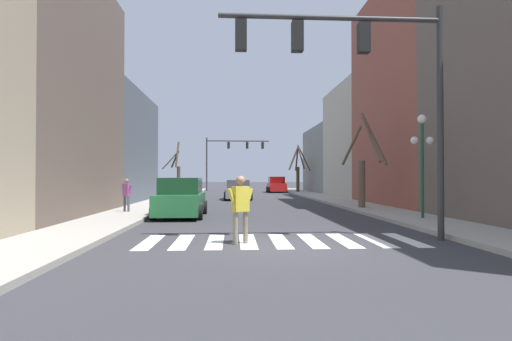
{
  "coord_description": "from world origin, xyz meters",
  "views": [
    {
      "loc": [
        -1.32,
        -10.31,
        1.8
      ],
      "look_at": [
        0.49,
        20.57,
        2.27
      ],
      "focal_mm": 28.0,
      "sensor_mm": 36.0,
      "label": 1
    }
  ],
  "objects_px": {
    "traffic_signal_near": "(361,66)",
    "traffic_signal_far": "(230,151)",
    "pedestrian_on_right_sidewalk": "(241,204)",
    "street_tree_left_far": "(364,167)",
    "street_tree_right_near": "(298,169)",
    "car_driving_toward_lane": "(238,190)",
    "street_lamp_right_corner": "(422,144)",
    "pedestrian_on_left_sidewalk": "(127,192)",
    "car_parked_left_mid": "(181,199)",
    "street_tree_right_mid": "(177,172)",
    "car_parked_right_far": "(276,185)"
  },
  "relations": [
    {
      "from": "car_driving_toward_lane",
      "to": "street_tree_left_far",
      "type": "relative_size",
      "value": 0.93
    },
    {
      "from": "car_parked_right_far",
      "to": "pedestrian_on_left_sidewalk",
      "type": "distance_m",
      "value": 27.87
    },
    {
      "from": "car_driving_toward_lane",
      "to": "street_tree_left_far",
      "type": "distance_m",
      "value": 12.49
    },
    {
      "from": "car_driving_toward_lane",
      "to": "car_parked_right_far",
      "type": "distance_m",
      "value": 14.52
    },
    {
      "from": "traffic_signal_near",
      "to": "pedestrian_on_right_sidewalk",
      "type": "height_order",
      "value": "traffic_signal_near"
    },
    {
      "from": "pedestrian_on_right_sidewalk",
      "to": "street_tree_right_near",
      "type": "height_order",
      "value": "street_tree_right_near"
    },
    {
      "from": "pedestrian_on_left_sidewalk",
      "to": "pedestrian_on_right_sidewalk",
      "type": "height_order",
      "value": "pedestrian_on_right_sidewalk"
    },
    {
      "from": "pedestrian_on_right_sidewalk",
      "to": "street_tree_right_mid",
      "type": "bearing_deg",
      "value": 71.4
    },
    {
      "from": "car_driving_toward_lane",
      "to": "street_tree_right_near",
      "type": "relative_size",
      "value": 0.92
    },
    {
      "from": "traffic_signal_near",
      "to": "street_tree_right_mid",
      "type": "distance_m",
      "value": 29.11
    },
    {
      "from": "car_parked_right_far",
      "to": "street_tree_left_far",
      "type": "bearing_deg",
      "value": -175.32
    },
    {
      "from": "traffic_signal_far",
      "to": "pedestrian_on_right_sidewalk",
      "type": "distance_m",
      "value": 39.84
    },
    {
      "from": "pedestrian_on_right_sidewalk",
      "to": "car_parked_left_mid",
      "type": "bearing_deg",
      "value": 79.26
    },
    {
      "from": "street_tree_right_mid",
      "to": "street_tree_left_far",
      "type": "relative_size",
      "value": 0.98
    },
    {
      "from": "car_parked_right_far",
      "to": "car_parked_left_mid",
      "type": "bearing_deg",
      "value": 164.95
    },
    {
      "from": "traffic_signal_far",
      "to": "car_parked_right_far",
      "type": "distance_m",
      "value": 8.54
    },
    {
      "from": "traffic_signal_near",
      "to": "traffic_signal_far",
      "type": "distance_m",
      "value": 39.55
    },
    {
      "from": "traffic_signal_far",
      "to": "street_tree_right_mid",
      "type": "bearing_deg",
      "value": -112.68
    },
    {
      "from": "car_parked_right_far",
      "to": "street_tree_right_near",
      "type": "height_order",
      "value": "street_tree_right_near"
    },
    {
      "from": "car_parked_right_far",
      "to": "street_tree_left_far",
      "type": "relative_size",
      "value": 0.85
    },
    {
      "from": "car_driving_toward_lane",
      "to": "car_parked_left_mid",
      "type": "height_order",
      "value": "car_parked_left_mid"
    },
    {
      "from": "traffic_signal_far",
      "to": "car_driving_toward_lane",
      "type": "distance_m",
      "value": 19.44
    },
    {
      "from": "traffic_signal_near",
      "to": "street_tree_right_near",
      "type": "height_order",
      "value": "traffic_signal_near"
    },
    {
      "from": "traffic_signal_near",
      "to": "car_driving_toward_lane",
      "type": "distance_m",
      "value": 21.08
    },
    {
      "from": "street_tree_right_near",
      "to": "street_tree_left_far",
      "type": "bearing_deg",
      "value": -90.42
    },
    {
      "from": "car_parked_left_mid",
      "to": "street_tree_right_mid",
      "type": "height_order",
      "value": "street_tree_right_mid"
    },
    {
      "from": "pedestrian_on_right_sidewalk",
      "to": "traffic_signal_near",
      "type": "bearing_deg",
      "value": -24.97
    },
    {
      "from": "car_parked_left_mid",
      "to": "traffic_signal_near",
      "type": "bearing_deg",
      "value": -139.92
    },
    {
      "from": "street_tree_right_near",
      "to": "street_tree_right_mid",
      "type": "xyz_separation_m",
      "value": [
        -12.42,
        -4.68,
        -0.32
      ]
    },
    {
      "from": "traffic_signal_far",
      "to": "car_driving_toward_lane",
      "type": "relative_size",
      "value": 1.67
    },
    {
      "from": "street_lamp_right_corner",
      "to": "pedestrian_on_left_sidewalk",
      "type": "xyz_separation_m",
      "value": [
        -12.59,
        3.6,
        -2.02
      ]
    },
    {
      "from": "traffic_signal_near",
      "to": "street_tree_right_mid",
      "type": "xyz_separation_m",
      "value": [
        -8.9,
        27.59,
        -2.64
      ]
    },
    {
      "from": "traffic_signal_near",
      "to": "car_parked_right_far",
      "type": "height_order",
      "value": "traffic_signal_near"
    },
    {
      "from": "traffic_signal_near",
      "to": "street_tree_left_far",
      "type": "relative_size",
      "value": 1.31
    },
    {
      "from": "car_parked_left_mid",
      "to": "street_tree_right_mid",
      "type": "relative_size",
      "value": 0.88
    },
    {
      "from": "pedestrian_on_right_sidewalk",
      "to": "street_tree_left_far",
      "type": "bearing_deg",
      "value": 26.64
    },
    {
      "from": "street_tree_right_near",
      "to": "street_tree_left_far",
      "type": "height_order",
      "value": "street_tree_right_near"
    },
    {
      "from": "street_tree_right_near",
      "to": "traffic_signal_near",
      "type": "bearing_deg",
      "value": -96.23
    },
    {
      "from": "street_lamp_right_corner",
      "to": "car_driving_toward_lane",
      "type": "relative_size",
      "value": 0.87
    },
    {
      "from": "car_parked_left_mid",
      "to": "street_tree_right_near",
      "type": "xyz_separation_m",
      "value": [
        9.45,
        25.22,
        1.78
      ]
    },
    {
      "from": "traffic_signal_near",
      "to": "pedestrian_on_left_sidewalk",
      "type": "height_order",
      "value": "traffic_signal_near"
    },
    {
      "from": "street_lamp_right_corner",
      "to": "pedestrian_on_left_sidewalk",
      "type": "bearing_deg",
      "value": 164.03
    },
    {
      "from": "car_parked_left_mid",
      "to": "pedestrian_on_left_sidewalk",
      "type": "height_order",
      "value": "car_parked_left_mid"
    },
    {
      "from": "car_driving_toward_lane",
      "to": "pedestrian_on_right_sidewalk",
      "type": "relative_size",
      "value": 2.6
    },
    {
      "from": "street_tree_right_mid",
      "to": "pedestrian_on_right_sidewalk",
      "type": "bearing_deg",
      "value": -78.84
    },
    {
      "from": "traffic_signal_near",
      "to": "car_parked_right_far",
      "type": "distance_m",
      "value": 34.46
    },
    {
      "from": "car_parked_right_far",
      "to": "pedestrian_on_right_sidewalk",
      "type": "xyz_separation_m",
      "value": [
        -4.77,
        -34.48,
        0.25
      ]
    },
    {
      "from": "street_tree_right_near",
      "to": "car_driving_toward_lane",
      "type": "bearing_deg",
      "value": -119.52
    },
    {
      "from": "traffic_signal_near",
      "to": "traffic_signal_far",
      "type": "xyz_separation_m",
      "value": [
        -3.98,
        39.35,
        0.09
      ]
    },
    {
      "from": "traffic_signal_far",
      "to": "pedestrian_on_left_sidewalk",
      "type": "bearing_deg",
      "value": -98.45
    }
  ]
}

